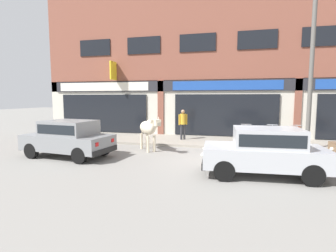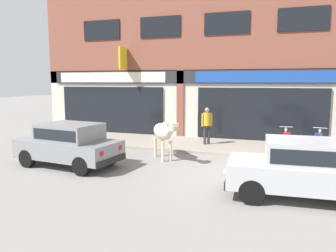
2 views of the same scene
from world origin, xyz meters
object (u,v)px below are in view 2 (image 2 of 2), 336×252
cow (163,132)px  car_2 (69,143)px  motorcycle_0 (287,141)px  pedestrian (207,122)px  motorcycle_1 (317,142)px  car_1 (303,166)px

cow → car_2: bearing=-143.8°
car_2 → motorcycle_0: 8.31m
cow → car_2: size_ratio=0.48×
motorcycle_0 → pedestrian: bearing=176.2°
motorcycle_0 → motorcycle_1: same height
car_1 → motorcycle_0: car_1 is taller
motorcycle_1 → car_1: bearing=-99.1°
car_1 → motorcycle_1: car_1 is taller
car_1 → car_2: 7.29m
cow → motorcycle_0: (4.32, 2.53, -0.50)m
motorcycle_0 → car_1: bearing=-87.3°
cow → car_1: (4.57, -2.76, -0.19)m
cow → motorcycle_1: 6.06m
cow → car_2: (-2.67, -1.95, -0.19)m
motorcycle_1 → pedestrian: 4.45m
car_2 → pedestrian: 5.99m
car_2 → motorcycle_1: bearing=29.5°
cow → motorcycle_0: cow is taller
car_1 → car_2: size_ratio=0.98×
motorcycle_1 → pedestrian: size_ratio=1.12×
car_1 → motorcycle_1: bearing=80.9°
cow → pedestrian: bearing=69.5°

